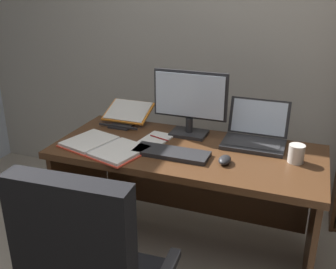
{
  "coord_description": "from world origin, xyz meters",
  "views": [
    {
      "loc": [
        0.51,
        -0.98,
        1.67
      ],
      "look_at": [
        -0.21,
        0.93,
        0.85
      ],
      "focal_mm": 41.96,
      "sensor_mm": 36.0,
      "label": 1
    }
  ],
  "objects_px": {
    "keyboard": "(171,153)",
    "reading_stand_with_book": "(127,114)",
    "monitor": "(190,104)",
    "pen": "(159,138)",
    "coffee_mug": "(296,154)",
    "computer_mouse": "(225,160)",
    "laptop": "(255,135)",
    "notepad": "(156,139)",
    "desk": "(190,176)",
    "open_binder": "(104,146)"
  },
  "relations": [
    {
      "from": "monitor",
      "to": "keyboard",
      "type": "distance_m",
      "value": 0.38
    },
    {
      "from": "pen",
      "to": "monitor",
      "type": "bearing_deg",
      "value": 46.94
    },
    {
      "from": "laptop",
      "to": "keyboard",
      "type": "bearing_deg",
      "value": -140.72
    },
    {
      "from": "laptop",
      "to": "pen",
      "type": "xyz_separation_m",
      "value": [
        -0.55,
        -0.16,
        -0.04
      ]
    },
    {
      "from": "monitor",
      "to": "coffee_mug",
      "type": "relative_size",
      "value": 4.67
    },
    {
      "from": "laptop",
      "to": "notepad",
      "type": "relative_size",
      "value": 1.7
    },
    {
      "from": "pen",
      "to": "notepad",
      "type": "bearing_deg",
      "value": 180.0
    },
    {
      "from": "desk",
      "to": "pen",
      "type": "height_order",
      "value": "pen"
    },
    {
      "from": "monitor",
      "to": "reading_stand_with_book",
      "type": "height_order",
      "value": "monitor"
    },
    {
      "from": "desk",
      "to": "notepad",
      "type": "relative_size",
      "value": 7.3
    },
    {
      "from": "desk",
      "to": "laptop",
      "type": "height_order",
      "value": "laptop"
    },
    {
      "from": "computer_mouse",
      "to": "notepad",
      "type": "bearing_deg",
      "value": 159.29
    },
    {
      "from": "desk",
      "to": "coffee_mug",
      "type": "bearing_deg",
      "value": -3.61
    },
    {
      "from": "pen",
      "to": "computer_mouse",
      "type": "bearing_deg",
      "value": -21.56
    },
    {
      "from": "pen",
      "to": "coffee_mug",
      "type": "distance_m",
      "value": 0.79
    },
    {
      "from": "computer_mouse",
      "to": "pen",
      "type": "xyz_separation_m",
      "value": [
        -0.44,
        0.17,
        -0.01
      ]
    },
    {
      "from": "laptop",
      "to": "reading_stand_with_book",
      "type": "relative_size",
      "value": 1.17
    },
    {
      "from": "keyboard",
      "to": "notepad",
      "type": "height_order",
      "value": "keyboard"
    },
    {
      "from": "notepad",
      "to": "keyboard",
      "type": "bearing_deg",
      "value": -47.27
    },
    {
      "from": "keyboard",
      "to": "coffee_mug",
      "type": "distance_m",
      "value": 0.67
    },
    {
      "from": "reading_stand_with_book",
      "to": "coffee_mug",
      "type": "height_order",
      "value": "reading_stand_with_book"
    },
    {
      "from": "desk",
      "to": "keyboard",
      "type": "relative_size",
      "value": 3.65
    },
    {
      "from": "monitor",
      "to": "reading_stand_with_book",
      "type": "relative_size",
      "value": 1.51
    },
    {
      "from": "pen",
      "to": "keyboard",
      "type": "bearing_deg",
      "value": -51.03
    },
    {
      "from": "reading_stand_with_book",
      "to": "open_binder",
      "type": "distance_m",
      "value": 0.45
    },
    {
      "from": "computer_mouse",
      "to": "coffee_mug",
      "type": "bearing_deg",
      "value": 22.92
    },
    {
      "from": "computer_mouse",
      "to": "desk",
      "type": "bearing_deg",
      "value": 142.97
    },
    {
      "from": "keyboard",
      "to": "computer_mouse",
      "type": "xyz_separation_m",
      "value": [
        0.3,
        0.0,
        0.01
      ]
    },
    {
      "from": "coffee_mug",
      "to": "pen",
      "type": "bearing_deg",
      "value": 178.06
    },
    {
      "from": "monitor",
      "to": "computer_mouse",
      "type": "relative_size",
      "value": 4.42
    },
    {
      "from": "laptop",
      "to": "keyboard",
      "type": "relative_size",
      "value": 0.85
    },
    {
      "from": "computer_mouse",
      "to": "pen",
      "type": "height_order",
      "value": "computer_mouse"
    },
    {
      "from": "desk",
      "to": "laptop",
      "type": "relative_size",
      "value": 4.31
    },
    {
      "from": "keyboard",
      "to": "pen",
      "type": "distance_m",
      "value": 0.22
    },
    {
      "from": "laptop",
      "to": "notepad",
      "type": "bearing_deg",
      "value": -164.51
    },
    {
      "from": "laptop",
      "to": "keyboard",
      "type": "distance_m",
      "value": 0.52
    },
    {
      "from": "desk",
      "to": "reading_stand_with_book",
      "type": "bearing_deg",
      "value": 158.22
    },
    {
      "from": "keyboard",
      "to": "open_binder",
      "type": "distance_m",
      "value": 0.4
    },
    {
      "from": "laptop",
      "to": "computer_mouse",
      "type": "bearing_deg",
      "value": -107.55
    },
    {
      "from": "computer_mouse",
      "to": "pen",
      "type": "bearing_deg",
      "value": 158.44
    },
    {
      "from": "desk",
      "to": "computer_mouse",
      "type": "height_order",
      "value": "computer_mouse"
    },
    {
      "from": "keyboard",
      "to": "reading_stand_with_book",
      "type": "relative_size",
      "value": 1.38
    },
    {
      "from": "desk",
      "to": "monitor",
      "type": "distance_m",
      "value": 0.44
    },
    {
      "from": "coffee_mug",
      "to": "desk",
      "type": "bearing_deg",
      "value": 176.39
    },
    {
      "from": "pen",
      "to": "laptop",
      "type": "bearing_deg",
      "value": 16.03
    },
    {
      "from": "keyboard",
      "to": "pen",
      "type": "xyz_separation_m",
      "value": [
        -0.14,
        0.17,
        0.0
      ]
    },
    {
      "from": "monitor",
      "to": "laptop",
      "type": "xyz_separation_m",
      "value": [
        0.4,
        0.01,
        -0.15
      ]
    },
    {
      "from": "keyboard",
      "to": "notepad",
      "type": "bearing_deg",
      "value": 132.73
    },
    {
      "from": "monitor",
      "to": "pen",
      "type": "bearing_deg",
      "value": -133.06
    },
    {
      "from": "desk",
      "to": "open_binder",
      "type": "distance_m",
      "value": 0.55
    }
  ]
}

